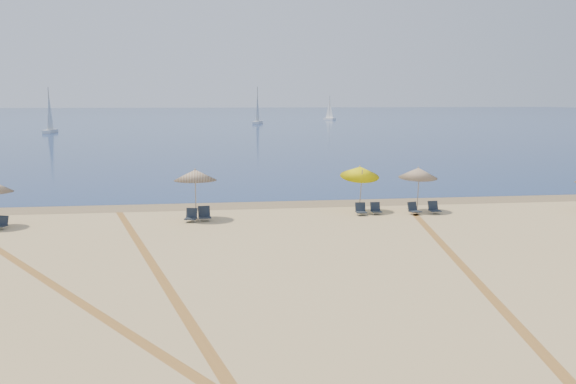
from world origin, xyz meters
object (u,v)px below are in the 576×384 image
Objects in this scene: sailboat_0 at (50,119)px; chair_3 at (2,223)px; chair_6 at (361,210)px; chair_7 at (376,209)px; sailboat_2 at (258,113)px; chair_8 at (414,209)px; umbrella_2 at (195,175)px; sailboat_1 at (330,112)px; chair_4 at (191,216)px; chair_9 at (434,208)px; umbrella_3 at (360,172)px; umbrella_4 at (418,173)px; chair_5 at (204,214)px.

chair_3 is at bearing -76.49° from sailboat_0.
chair_6 is 0.08× the size of sailboat_0.
chair_7 is 0.07× the size of sailboat_2.
chair_3 is 0.96× the size of chair_8.
sailboat_1 reaches higher than umbrella_2.
sailboat_2 is (15.35, 124.31, 2.41)m from chair_4.
umbrella_2 is at bearing -80.94° from sailboat_2.
chair_6 is at bearing -0.33° from umbrella_2.
chair_9 is 123.90m from sailboat_2.
chair_6 is 1.04× the size of chair_7.
umbrella_3 is 4.30× the size of chair_7.
umbrella_4 is 0.28× the size of sailboat_2.
sailboat_1 is (29.10, 150.35, 1.82)m from chair_7.
sailboat_2 reaches higher than chair_8.
sailboat_1 is (38.21, 150.87, 1.77)m from chair_5.
umbrella_4 is at bearing 122.26° from chair_9.
chair_8 is at bearing 19.87° from chair_3.
umbrella_3 is 0.30× the size of sailboat_2.
umbrella_4 is 3.64× the size of chair_9.
chair_8 is 1.16m from chair_9.
chair_5 is at bearing -174.48° from umbrella_4.
chair_8 is at bearing 179.02° from chair_9.
umbrella_2 is 155.31m from sailboat_1.
sailboat_0 reaches higher than chair_9.
chair_5 is 1.16× the size of chair_6.
sailboat_2 reaches higher than chair_5.
chair_3 is 90.26m from sailboat_0.
chair_4 reaches higher than chair_3.
chair_6 is 0.10× the size of sailboat_1.
umbrella_2 is 0.32× the size of sailboat_0.
chair_7 is 3.16m from chair_9.
chair_8 is (20.66, 0.93, 0.02)m from chair_3.
chair_6 is 153.44m from sailboat_1.
chair_6 is at bearing -76.95° from sailboat_2.
chair_3 is at bearing -172.63° from umbrella_2.
sailboat_2 is at bearing 89.30° from chair_6.
sailboat_0 is at bearing 119.24° from chair_4.
chair_5 reaches higher than chair_8.
umbrella_4 is 3.18m from chair_7.
chair_5 is 0.09× the size of sailboat_2.
umbrella_4 is at bearing 19.25° from chair_4.
umbrella_3 is 93.15m from sailboat_0.
umbrella_2 is 11.70m from chair_8.
sailboat_0 is (-25.49, 88.16, 2.16)m from chair_4.
umbrella_4 is 0.31× the size of sailboat_0.
umbrella_2 is 3.99× the size of chair_6.
chair_5 is (-11.62, -1.12, -1.80)m from umbrella_4.
chair_5 is 1.01× the size of chair_8.
chair_9 is (1.16, 0.06, 0.01)m from chair_8.
umbrella_4 is at bearing -0.14° from chair_5.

